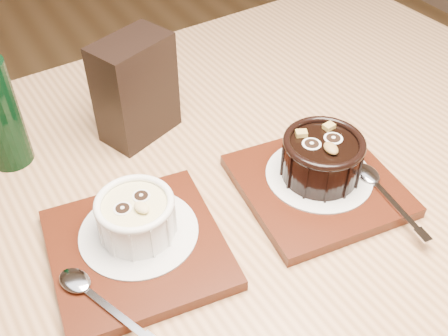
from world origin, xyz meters
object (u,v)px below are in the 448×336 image
object	(u,v)px
ramekin_white	(136,215)
ramekin_dark	(322,156)
tray_left	(137,249)
condiment_stand	(136,89)
tray_right	(317,185)
table	(212,253)

from	to	relation	value
ramekin_white	ramekin_dark	bearing A→B (deg)	-23.31
tray_left	condiment_stand	distance (m)	0.22
tray_right	table	bearing A→B (deg)	161.40
table	ramekin_dark	world-z (taller)	ramekin_dark
tray_right	tray_left	bearing A→B (deg)	175.07
table	tray_right	distance (m)	0.16
table	tray_left	world-z (taller)	tray_left
ramekin_white	tray_right	world-z (taller)	ramekin_white
ramekin_dark	table	bearing A→B (deg)	174.12
tray_right	condiment_stand	world-z (taller)	condiment_stand
ramekin_white	ramekin_dark	size ratio (longest dim) A/B	0.87
table	condiment_stand	world-z (taller)	condiment_stand
table	condiment_stand	bearing A→B (deg)	94.74
ramekin_dark	condiment_stand	size ratio (longest dim) A/B	0.69
tray_right	condiment_stand	xyz separation A→B (m)	(-0.14, 0.21, 0.06)
tray_left	ramekin_white	world-z (taller)	ramekin_white
table	ramekin_dark	bearing A→B (deg)	-14.97
tray_left	condiment_stand	world-z (taller)	condiment_stand
condiment_stand	ramekin_dark	bearing A→B (deg)	-54.87
ramekin_white	ramekin_dark	xyz separation A→B (m)	(0.23, -0.03, 0.00)
tray_left	ramekin_white	bearing A→B (deg)	57.51
table	tray_left	size ratio (longest dim) A/B	6.89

